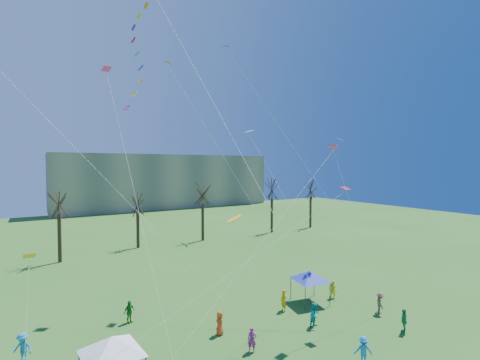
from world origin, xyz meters
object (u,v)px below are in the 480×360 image
canopy_tent_white (112,345)px  canopy_tent_blue (310,275)px  big_box_kite (146,40)px  distant_building (166,181)px

canopy_tent_white → canopy_tent_blue: (16.92, 3.14, -0.19)m
big_box_kite → canopy_tent_white: 15.80m
distant_building → big_box_kite: big_box_kite is taller
canopy_tent_white → big_box_kite: bearing=-20.2°
distant_building → canopy_tent_blue: size_ratio=16.48×
big_box_kite → canopy_tent_blue: size_ratio=6.48×
distant_building → big_box_kite: bearing=-109.9°
distant_building → canopy_tent_white: bearing=-111.3°
distant_building → canopy_tent_blue: 73.91m
distant_building → canopy_tent_blue: (-12.61, -72.65, -5.14)m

